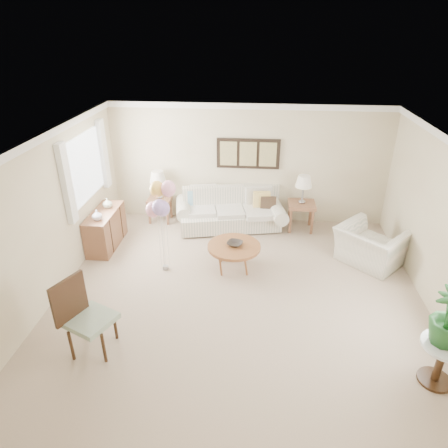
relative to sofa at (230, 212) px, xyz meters
The scene contains 17 objects.
ground_plane 2.61m from the sofa, 82.35° to the right, with size 6.00×6.00×0.00m, color tan.
room_shell 2.79m from the sofa, 84.58° to the right, with size 6.04×6.04×2.60m.
wall_art_triptych 1.32m from the sofa, 49.50° to the left, with size 1.35×0.06×0.65m.
sofa is the anchor object (origin of this frame).
end_table_left 1.61m from the sofa, behind, with size 0.51×0.46×0.56m.
end_table_right 1.54m from the sofa, ahead, with size 0.57×0.52×0.62m.
lamp_left 1.75m from the sofa, behind, with size 0.36×0.36×0.63m.
lamp_right 1.70m from the sofa, ahead, with size 0.35×0.35×0.61m.
coffee_table 1.70m from the sofa, 83.25° to the right, with size 0.96×0.96×0.49m.
decor_bowl 1.70m from the sofa, 82.79° to the right, with size 0.28×0.28×0.07m, color #2A2420.
armchair 2.98m from the sofa, 24.91° to the right, with size 1.10×0.96×0.72m, color beige.
side_table 4.98m from the sofa, 54.19° to the right, with size 0.57×0.57×0.62m.
accent_chair 4.22m from the sofa, 113.11° to the right, with size 0.74×0.74×1.14m.
credenza 2.64m from the sofa, 156.28° to the right, with size 0.46×1.20×0.74m.
vase_white 2.82m from the sofa, 149.71° to the right, with size 0.19×0.19×0.20m, color silver.
vase_sage 2.59m from the sofa, 160.60° to the right, with size 0.19×0.19×0.20m, color #AAB39D.
balloon_cluster 2.35m from the sofa, 119.67° to the right, with size 0.52×0.41×1.72m.
Camera 1 is at (0.24, -5.31, 4.07)m, focal length 32.00 mm.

